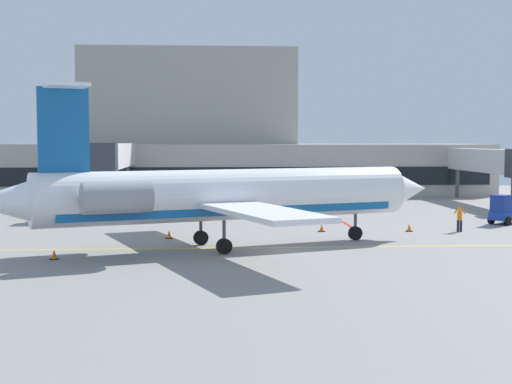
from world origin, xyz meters
TOP-DOWN VIEW (x-y plane):
  - ground at (0.00, 0.00)m, footprint 120.00×120.00m
  - terminal_building at (-2.26, 48.97)m, footprint 59.22×16.68m
  - jet_bridge_west at (-13.13, 28.30)m, footprint 2.40×21.89m
  - jet_bridge_east at (24.51, 29.47)m, footprint 2.40×19.59m
  - regional_jet at (-3.32, 0.48)m, footprint 28.76×22.79m
  - baggage_tug at (2.83, 27.87)m, footprint 2.98×4.11m
  - pushback_tractor at (19.07, 11.99)m, footprint 3.27×3.04m
  - fuel_tank at (13.06, 32.77)m, footprint 8.26×2.46m
  - marshaller at (13.91, 7.58)m, footprint 0.77×0.47m
  - safety_cone_alpha at (-12.66, -2.92)m, footprint 0.47×0.47m
  - safety_cone_bravo at (-6.78, 5.29)m, footprint 0.47×0.47m
  - safety_cone_charlie at (10.33, 7.94)m, footprint 0.47×0.47m
  - safety_cone_delta at (4.00, 8.27)m, footprint 0.47×0.47m

SIDE VIEW (x-z plane):
  - ground at x=0.00m, z-range -0.10..0.00m
  - safety_cone_alpha at x=-12.66m, z-range -0.03..0.52m
  - safety_cone_bravo at x=-6.78m, z-range -0.03..0.52m
  - safety_cone_charlie at x=10.33m, z-range -0.03..0.52m
  - safety_cone_delta at x=4.00m, z-range -0.03..0.52m
  - marshaller at x=13.91m, z-range 0.01..1.90m
  - baggage_tug at x=2.83m, z-range -0.10..2.05m
  - pushback_tractor at x=19.07m, z-range -0.15..2.18m
  - fuel_tank at x=13.06m, z-range 0.15..2.71m
  - regional_jet at x=-3.32m, z-range -1.55..8.04m
  - jet_bridge_east at x=24.51m, z-range 1.53..7.32m
  - jet_bridge_west at x=-13.13m, z-range 1.81..8.17m
  - terminal_building at x=-2.26m, z-range -2.51..15.55m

